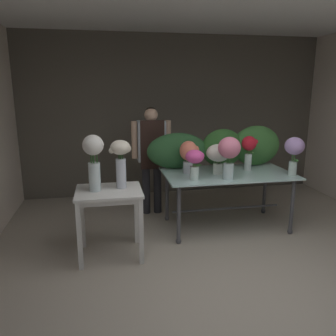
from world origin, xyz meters
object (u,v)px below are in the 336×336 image
object	(u,v)px
side_table_white	(109,199)
vase_rosy_ranunculus	(229,152)
vase_coral_anemones	(189,154)
display_table_glass	(227,181)
vase_ivory_carnations	(218,155)
vase_lilac_hydrangea	(294,150)
vase_cream_lisianthus_tall	(121,159)
vase_fuchsia_freesia	(195,160)
vase_white_roses_tall	(94,158)
vase_crimson_stock	(249,149)
florist	(151,149)

from	to	relation	value
side_table_white	vase_rosy_ranunculus	bearing A→B (deg)	7.83
vase_coral_anemones	display_table_glass	bearing A→B (deg)	-8.78
side_table_white	vase_ivory_carnations	world-z (taller)	vase_ivory_carnations
vase_rosy_ranunculus	vase_lilac_hydrangea	size ratio (longest dim) A/B	1.06
vase_cream_lisianthus_tall	display_table_glass	bearing A→B (deg)	17.89
vase_cream_lisianthus_tall	vase_lilac_hydrangea	bearing A→B (deg)	4.41
vase_fuchsia_freesia	vase_cream_lisianthus_tall	size ratio (longest dim) A/B	0.69
vase_white_roses_tall	vase_fuchsia_freesia	bearing A→B (deg)	12.65
display_table_glass	vase_cream_lisianthus_tall	world-z (taller)	vase_cream_lisianthus_tall
vase_ivory_carnations	vase_fuchsia_freesia	xyz separation A→B (m)	(-0.38, -0.23, -0.01)
vase_crimson_stock	vase_cream_lisianthus_tall	bearing A→B (deg)	-162.63
vase_crimson_stock	vase_lilac_hydrangea	size ratio (longest dim) A/B	0.95
display_table_glass	vase_crimson_stock	size ratio (longest dim) A/B	3.61
florist	vase_ivory_carnations	size ratio (longest dim) A/B	4.06
side_table_white	vase_white_roses_tall	xyz separation A→B (m)	(-0.15, -0.00, 0.48)
vase_fuchsia_freesia	vase_coral_anemones	xyz separation A→B (m)	(0.01, 0.34, 0.01)
vase_ivory_carnations	vase_cream_lisianthus_tall	distance (m)	1.38
vase_lilac_hydrangea	vase_cream_lisianthus_tall	size ratio (longest dim) A/B	0.92
vase_lilac_hydrangea	vase_cream_lisianthus_tall	bearing A→B (deg)	-175.59
vase_fuchsia_freesia	vase_coral_anemones	bearing A→B (deg)	88.44
display_table_glass	vase_white_roses_tall	size ratio (longest dim) A/B	2.77
display_table_glass	side_table_white	xyz separation A→B (m)	(-1.60, -0.53, 0.02)
florist	vase_lilac_hydrangea	distance (m)	2.01
display_table_glass	vase_rosy_ranunculus	world-z (taller)	vase_rosy_ranunculus
side_table_white	vase_ivory_carnations	distance (m)	1.57
florist	vase_coral_anemones	bearing A→B (deg)	-57.84
vase_lilac_hydrangea	vase_cream_lisianthus_tall	distance (m)	2.24
vase_crimson_stock	vase_ivory_carnations	distance (m)	0.50
florist	vase_lilac_hydrangea	xyz separation A→B (m)	(1.72, -1.03, 0.12)
vase_ivory_carnations	vase_coral_anemones	bearing A→B (deg)	163.24
display_table_glass	vase_white_roses_tall	distance (m)	1.90
vase_crimson_stock	display_table_glass	bearing A→B (deg)	-164.95
vase_rosy_ranunculus	vase_lilac_hydrangea	xyz separation A→B (m)	(0.90, 0.03, -0.01)
vase_crimson_stock	vase_white_roses_tall	xyz separation A→B (m)	(-2.08, -0.62, 0.08)
side_table_white	vase_crimson_stock	size ratio (longest dim) A/B	1.65
florist	vase_fuchsia_freesia	world-z (taller)	florist
vase_lilac_hydrangea	vase_white_roses_tall	bearing A→B (deg)	-174.70
display_table_glass	vase_rosy_ranunculus	xyz separation A→B (m)	(-0.12, -0.33, 0.46)
vase_fuchsia_freesia	vase_white_roses_tall	bearing A→B (deg)	-167.35
side_table_white	vase_white_roses_tall	distance (m)	0.50
vase_cream_lisianthus_tall	vase_crimson_stock	bearing A→B (deg)	17.37
vase_fuchsia_freesia	vase_white_roses_tall	size ratio (longest dim) A/B	0.61
vase_coral_anemones	vase_cream_lisianthus_tall	xyz separation A→B (m)	(-0.93, -0.55, 0.09)
side_table_white	vase_lilac_hydrangea	bearing A→B (deg)	5.60
vase_cream_lisianthus_tall	vase_fuchsia_freesia	bearing A→B (deg)	12.85
vase_rosy_ranunculus	florist	bearing A→B (deg)	127.62
vase_rosy_ranunculus	vase_cream_lisianthus_tall	world-z (taller)	vase_cream_lisianthus_tall
vase_coral_anemones	vase_crimson_stock	bearing A→B (deg)	0.44
display_table_glass	side_table_white	distance (m)	1.69
florist	vase_lilac_hydrangea	size ratio (longest dim) A/B	3.21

